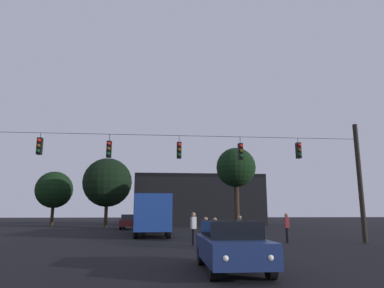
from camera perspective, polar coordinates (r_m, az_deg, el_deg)
The scene contains 14 objects.
ground_plane at distance 29.68m, azimuth -3.85°, elevation -14.54°, with size 168.00×168.00×0.00m, color black.
overhead_signal_span at distance 20.00m, azimuth -2.85°, elevation -4.32°, with size 22.67×0.44×7.14m.
city_bus at distance 28.62m, azimuth -6.70°, elevation -10.88°, with size 2.98×11.10×3.00m.
car_near_right at distance 11.32m, azimuth 6.45°, elevation -16.12°, with size 1.83×4.35×1.52m.
car_far_left at distance 37.84m, azimuth -10.14°, elevation -12.44°, with size 1.88×4.37×1.52m.
pedestrian_crossing_left at distance 21.10m, azimuth 7.91°, elevation -13.49°, with size 0.35×0.42×1.57m.
pedestrian_crossing_center at distance 18.50m, azimuth 2.29°, elevation -14.01°, with size 0.35×0.42×1.53m.
pedestrian_crossing_right at distance 19.65m, azimuth 0.25°, elevation -13.40°, with size 0.30×0.40×1.77m.
pedestrian_near_bus at distance 17.60m, azimuth 3.81°, elevation -14.18°, with size 0.33×0.41×1.51m.
pedestrian_trailing at distance 21.87m, azimuth 15.36°, elevation -12.87°, with size 0.28×0.38×1.72m.
corner_building at distance 51.95m, azimuth 0.79°, elevation -9.29°, with size 17.64×11.82×6.85m.
tree_left_silhouette at distance 43.05m, azimuth -13.76°, elevation -6.17°, with size 5.83×5.83×8.17m.
tree_behind_building at distance 50.76m, azimuth -21.76°, elevation -7.02°, with size 4.92×4.92×7.18m.
tree_right_far at distance 35.89m, azimuth 7.24°, elevation -3.95°, with size 4.03×4.03×8.29m.
Camera 1 is at (-0.87, -5.11, 1.80)m, focal length 32.39 mm.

